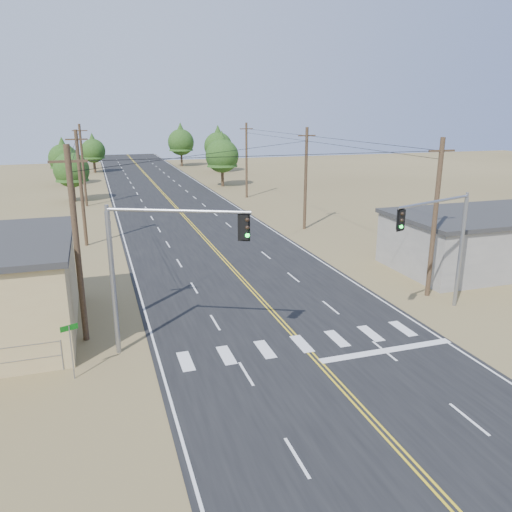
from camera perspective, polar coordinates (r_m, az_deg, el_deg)
name	(u,v)px	position (r m, az deg, el deg)	size (l,w,h in m)	color
ground	(388,438)	(20.01, 14.83, -19.42)	(220.00, 220.00, 0.00)	olive
road	(207,241)	(45.86, -5.59, 1.68)	(15.00, 200.00, 0.02)	black
building_right	(491,241)	(41.98, 25.31, 1.60)	(15.00, 8.00, 4.00)	gray
utility_pole_left_near	(77,245)	(26.19, -19.80, 1.19)	(1.80, 0.30, 10.00)	#4C3826
utility_pole_left_mid	(81,188)	(45.84, -19.35, 7.36)	(1.80, 0.30, 10.00)	#4C3826
utility_pole_left_far	(83,165)	(65.70, -19.17, 9.81)	(1.80, 0.30, 10.00)	#4C3826
utility_pole_right_near	(435,218)	(32.90, 19.76, 4.12)	(1.80, 0.30, 10.00)	#4C3826
utility_pole_right_mid	(306,178)	(49.98, 5.70, 8.85)	(1.80, 0.30, 10.00)	#4C3826
utility_pole_right_far	(246,160)	(68.65, -1.10, 10.93)	(1.80, 0.30, 10.00)	#4C3826
signal_mast_left	(152,256)	(23.56, -11.84, 0.03)	(6.19, 3.04, 7.39)	gray
signal_mast_right	(445,235)	(30.20, 20.76, 2.31)	(6.08, 2.33, 6.97)	gray
street_sign	(71,343)	(23.56, -20.42, -9.31)	(0.73, 0.31, 2.59)	gray
tree_left_near	(71,166)	(69.71, -20.39, 9.59)	(4.52, 4.52, 7.53)	#3F2D1E
tree_left_mid	(63,156)	(86.37, -21.18, 10.65)	(4.57, 4.57, 7.62)	#3F2D1E
tree_left_far	(93,148)	(102.33, -18.14, 11.61)	(4.52, 4.52, 7.53)	#3F2D1E
tree_right_near	(222,152)	(79.33, -3.90, 11.73)	(5.17, 5.17, 8.62)	#3F2D1E
tree_right_mid	(218,143)	(98.58, -4.36, 12.72)	(5.38, 5.38, 8.96)	#3F2D1E
tree_right_far	(181,140)	(110.04, -8.59, 13.03)	(5.52, 5.52, 9.20)	#3F2D1E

